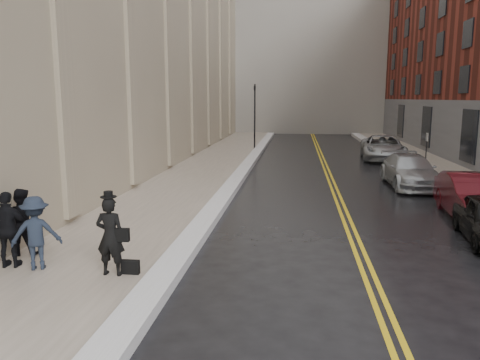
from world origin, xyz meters
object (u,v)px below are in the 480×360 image
(car_maroon, at_px, (474,197))
(pedestrian_c, at_px, (9,230))
(pedestrian_main, at_px, (110,236))
(pedestrian_b, at_px, (36,233))
(car_silver_far, at_px, (383,148))
(car_silver_near, at_px, (410,171))
(pedestrian_a, at_px, (22,222))

(car_maroon, bearing_deg, pedestrian_c, -148.88)
(pedestrian_c, bearing_deg, pedestrian_main, 168.37)
(car_maroon, bearing_deg, pedestrian_b, -147.43)
(pedestrian_main, xyz_separation_m, pedestrian_c, (-2.58, 0.19, 0.01))
(pedestrian_c, bearing_deg, pedestrian_b, 170.04)
(car_silver_far, bearing_deg, car_silver_near, -87.87)
(pedestrian_main, bearing_deg, car_silver_near, -125.12)
(car_maroon, xyz_separation_m, pedestrian_c, (-12.77, -6.61, 0.28))
(car_silver_near, relative_size, pedestrian_main, 2.83)
(pedestrian_main, bearing_deg, pedestrian_c, -3.07)
(car_silver_near, distance_m, pedestrian_main, 15.96)
(pedestrian_b, bearing_deg, car_silver_far, -140.38)
(car_silver_near, height_order, pedestrian_b, pedestrian_b)
(pedestrian_a, distance_m, pedestrian_c, 0.92)
(car_silver_near, relative_size, car_silver_far, 0.87)
(car_silver_near, relative_size, pedestrian_b, 2.94)
(pedestrian_main, distance_m, pedestrian_c, 2.59)
(car_silver_far, xyz_separation_m, pedestrian_c, (-12.49, -22.49, 0.24))
(pedestrian_a, height_order, pedestrian_c, pedestrian_c)
(pedestrian_a, bearing_deg, car_silver_far, -126.07)
(pedestrian_a, bearing_deg, car_maroon, -161.81)
(pedestrian_b, bearing_deg, car_maroon, -173.92)
(pedestrian_a, relative_size, pedestrian_b, 0.99)
(pedestrian_main, relative_size, pedestrian_a, 1.05)
(pedestrian_a, relative_size, pedestrian_c, 0.95)
(car_maroon, height_order, pedestrian_c, pedestrian_c)
(pedestrian_main, relative_size, pedestrian_b, 1.04)
(pedestrian_c, bearing_deg, car_maroon, -159.96)
(car_silver_far, height_order, pedestrian_a, pedestrian_a)
(pedestrian_main, bearing_deg, car_silver_far, -112.38)
(car_maroon, distance_m, pedestrian_a, 14.21)
(car_silver_near, bearing_deg, pedestrian_a, -137.47)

